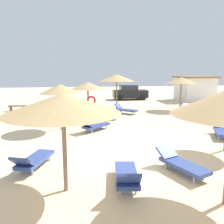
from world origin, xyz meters
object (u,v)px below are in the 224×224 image
object	(u,v)px
lounger_2	(95,125)
beach_cabana	(194,88)
lounger_5	(191,110)
bench_0	(18,107)
parasol_2	(60,89)
lounger_0	(127,175)
parasol_3	(117,78)
parasol_5	(181,81)
parked_car	(130,93)
lounger_3	(125,109)
lounger_6	(222,130)
lounger_4	(108,116)
parasol_0	(63,104)
lounger_1	(181,163)
parasol_4	(88,86)
lounger_7	(33,160)

from	to	relation	value
lounger_2	beach_cabana	distance (m)	17.09
lounger_5	bench_0	xyz separation A→B (m)	(-13.78, 3.19, 0.03)
parasol_2	lounger_0	world-z (taller)	parasol_2
parasol_3	lounger_5	bearing A→B (deg)	-29.23
lounger_0	parasol_2	bearing A→B (deg)	108.49
parasol_5	parked_car	xyz separation A→B (m)	(-2.66, 7.75, -1.70)
parasol_5	lounger_3	size ratio (longest dim) A/B	1.55
lounger_6	parked_car	distance (m)	15.79
parasol_5	lounger_4	bearing A→B (deg)	-154.04
parasol_0	lounger_6	distance (m)	8.96
parasol_3	lounger_6	xyz separation A→B (m)	(3.84, -9.21, -2.41)
lounger_5	beach_cabana	distance (m)	8.95
lounger_1	lounger_5	distance (m)	11.21
parasol_0	parasol_3	bearing A→B (deg)	74.31
bench_0	beach_cabana	xyz separation A→B (m)	(18.17, 4.54, 1.05)
lounger_1	lounger_6	world-z (taller)	lounger_6
parasol_0	parasol_4	bearing A→B (deg)	83.57
lounger_7	bench_0	size ratio (longest dim) A/B	1.32
parasol_2	beach_cabana	xyz separation A→B (m)	(14.17, 11.23, -0.92)
lounger_1	lounger_7	world-z (taller)	lounger_7
lounger_3	parked_car	distance (m)	9.07
parasol_4	lounger_6	xyz separation A→B (m)	(6.50, -5.71, -1.94)
lounger_2	lounger_7	xyz separation A→B (m)	(-2.45, -4.68, 0.00)
parasol_3	lounger_4	size ratio (longest dim) A/B	1.51
lounger_6	parked_car	xyz separation A→B (m)	(-1.14, 15.74, 0.50)
parasol_5	bench_0	bearing A→B (deg)	174.32
lounger_5	beach_cabana	bearing A→B (deg)	60.37
parasol_0	parasol_2	world-z (taller)	parasol_0
lounger_5	lounger_7	size ratio (longest dim) A/B	0.99
lounger_2	lounger_5	bearing A→B (deg)	27.21
parked_car	beach_cabana	world-z (taller)	beach_cabana
lounger_3	bench_0	size ratio (longest dim) A/B	1.20
lounger_5	lounger_6	size ratio (longest dim) A/B	1.00
lounger_2	lounger_5	xyz separation A→B (m)	(7.92, 4.07, 0.00)
bench_0	beach_cabana	distance (m)	18.76
parasol_4	lounger_5	world-z (taller)	parasol_4
lounger_0	lounger_7	size ratio (longest dim) A/B	0.97
bench_0	lounger_1	bearing A→B (deg)	-57.45
lounger_3	lounger_0	bearing A→B (deg)	-101.83
lounger_6	beach_cabana	bearing A→B (deg)	66.69
lounger_0	lounger_4	bearing A→B (deg)	85.59
parasol_2	bench_0	distance (m)	8.04
parasol_0	bench_0	world-z (taller)	parasol_0
lounger_3	lounger_7	distance (m)	10.93
parasol_5	lounger_2	world-z (taller)	parasol_5
lounger_5	lounger_7	bearing A→B (deg)	-139.83
parked_car	lounger_1	bearing A→B (deg)	-98.21
parasol_4	bench_0	distance (m)	7.02
lounger_3	bench_0	bearing A→B (deg)	164.79
lounger_0	parasol_5	bearing A→B (deg)	58.75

